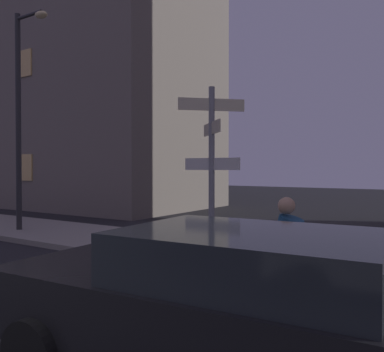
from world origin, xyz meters
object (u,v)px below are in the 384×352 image
Objects in this scene: street_lamp at (22,104)px; car_near_left at (226,303)px; signpost at (212,159)px; cyclist at (290,265)px.

car_near_left is at bearing -24.78° from street_lamp.
street_lamp reaches higher than signpost.
street_lamp is at bearing 155.22° from car_near_left.
car_near_left is (2.42, -3.83, -1.38)m from signpost.
street_lamp is at bearing 176.60° from signpost.
signpost is 0.76× the size of car_near_left.
signpost is at bearing -3.40° from street_lamp.
street_lamp is (-6.75, 0.40, 1.72)m from signpost.
signpost reaches higher than car_near_left.
street_lamp reaches higher than cyclist.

